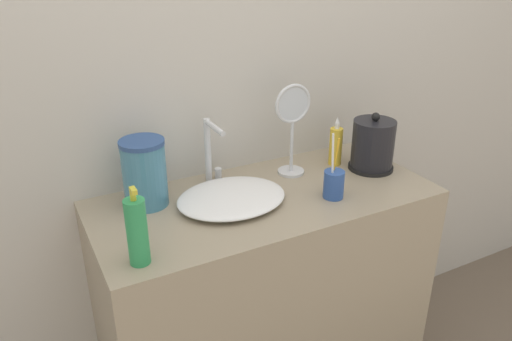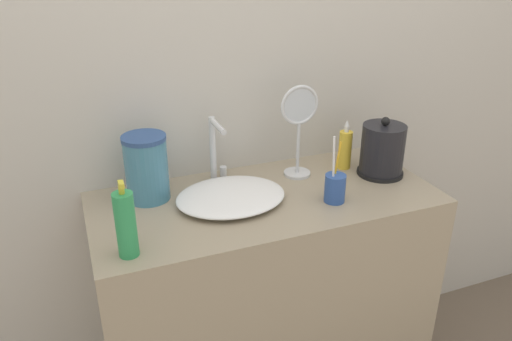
% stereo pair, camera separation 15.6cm
% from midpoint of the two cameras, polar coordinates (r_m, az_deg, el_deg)
% --- Properties ---
extents(wall_back, '(6.00, 0.04, 2.60)m').
position_cam_midpoint_polar(wall_back, '(1.72, 0.36, 12.80)').
color(wall_back, beige).
rests_on(wall_back, ground_plane).
extents(vanity_counter, '(1.12, 0.51, 0.90)m').
position_cam_midpoint_polar(vanity_counter, '(1.87, 3.52, -15.38)').
color(vanity_counter, gray).
rests_on(vanity_counter, ground_plane).
extents(sink_basin, '(0.35, 0.29, 0.04)m').
position_cam_midpoint_polar(sink_basin, '(1.58, -0.06, -3.02)').
color(sink_basin, white).
rests_on(sink_basin, vanity_counter).
extents(faucet, '(0.06, 0.14, 0.23)m').
position_cam_midpoint_polar(faucet, '(1.68, -2.01, 2.68)').
color(faucet, silver).
rests_on(faucet, vanity_counter).
extents(electric_kettle, '(0.16, 0.16, 0.21)m').
position_cam_midpoint_polar(electric_kettle, '(1.82, 16.64, 2.04)').
color(electric_kettle, black).
rests_on(electric_kettle, vanity_counter).
extents(toothbrush_cup, '(0.07, 0.07, 0.22)m').
position_cam_midpoint_polar(toothbrush_cup, '(1.60, 11.79, -1.96)').
color(toothbrush_cup, '#2D519E').
rests_on(toothbrush_cup, vanity_counter).
extents(lotion_bottle, '(0.05, 0.05, 0.22)m').
position_cam_midpoint_polar(lotion_bottle, '(1.31, -11.38, -6.14)').
color(lotion_bottle, '#2D9956').
rests_on(lotion_bottle, vanity_counter).
extents(shampoo_bottle, '(0.05, 0.05, 0.18)m').
position_cam_midpoint_polar(shampoo_bottle, '(1.84, 12.56, 2.37)').
color(shampoo_bottle, gold).
rests_on(shampoo_bottle, vanity_counter).
extents(vanity_mirror, '(0.14, 0.09, 0.33)m').
position_cam_midpoint_polar(vanity_mirror, '(1.71, 7.55, 5.24)').
color(vanity_mirror, silver).
rests_on(vanity_mirror, vanity_counter).
extents(water_pitcher, '(0.14, 0.14, 0.21)m').
position_cam_midpoint_polar(water_pitcher, '(1.58, -9.68, 0.24)').
color(water_pitcher, teal).
rests_on(water_pitcher, vanity_counter).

